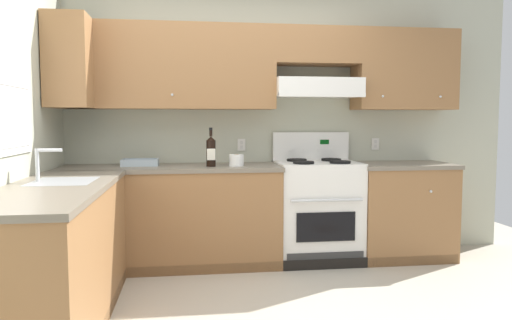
{
  "coord_description": "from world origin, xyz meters",
  "views": [
    {
      "loc": [
        -0.4,
        -3.14,
        1.32
      ],
      "look_at": [
        0.12,
        0.7,
        1.0
      ],
      "focal_mm": 34.1,
      "sensor_mm": 36.0,
      "label": 1
    }
  ],
  "objects_px": {
    "stove": "(317,210)",
    "paper_towel_roll": "(237,160)",
    "bowl": "(140,163)",
    "wine_bottle": "(211,151)"
  },
  "relations": [
    {
      "from": "bowl",
      "to": "stove",
      "type": "bearing_deg",
      "value": -2.12
    },
    {
      "from": "stove",
      "to": "wine_bottle",
      "type": "distance_m",
      "value": 1.15
    },
    {
      "from": "stove",
      "to": "bowl",
      "type": "height_order",
      "value": "stove"
    },
    {
      "from": "bowl",
      "to": "wine_bottle",
      "type": "bearing_deg",
      "value": -14.69
    },
    {
      "from": "wine_bottle",
      "to": "paper_towel_roll",
      "type": "distance_m",
      "value": 0.24
    },
    {
      "from": "stove",
      "to": "wine_bottle",
      "type": "relative_size",
      "value": 3.49
    },
    {
      "from": "stove",
      "to": "bowl",
      "type": "bearing_deg",
      "value": 177.88
    },
    {
      "from": "wine_bottle",
      "to": "bowl",
      "type": "xyz_separation_m",
      "value": [
        -0.63,
        0.16,
        -0.12
      ]
    },
    {
      "from": "stove",
      "to": "bowl",
      "type": "distance_m",
      "value": 1.69
    },
    {
      "from": "stove",
      "to": "paper_towel_roll",
      "type": "relative_size",
      "value": 9.24
    }
  ]
}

